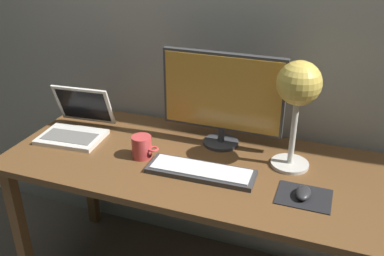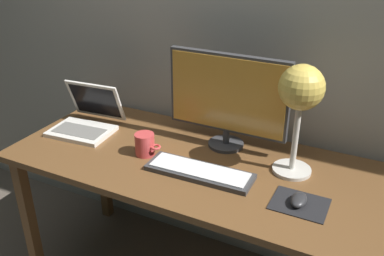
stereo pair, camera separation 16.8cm
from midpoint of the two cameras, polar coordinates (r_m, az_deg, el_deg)
name	(u,v)px [view 1 (the left image)]	position (r m, az deg, el deg)	size (l,w,h in m)	color
back_wall	(222,10)	(1.97, 1.51, 15.60)	(4.80, 0.06, 2.60)	#9E998E
desk	(191,176)	(1.85, -2.76, -6.53)	(1.60, 0.70, 0.74)	brown
monitor	(222,96)	(1.83, 1.53, 4.35)	(0.54, 0.16, 0.43)	#38383A
keyboard_main	(201,171)	(1.71, -1.60, -5.93)	(0.44, 0.15, 0.03)	#38383A
laptop	(77,122)	(2.10, -17.46, 0.78)	(0.31, 0.31, 0.22)	silver
desk_lamp	(298,90)	(1.65, 11.39, 4.95)	(0.17, 0.17, 0.45)	beige
mousepad	(304,197)	(1.61, 12.03, -9.17)	(0.20, 0.16, 0.00)	black
mouse	(303,193)	(1.60, 11.93, -8.65)	(0.06, 0.10, 0.03)	#28282B
coffee_mug	(142,147)	(1.83, -9.38, -2.61)	(0.12, 0.09, 0.10)	#CC3F3F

